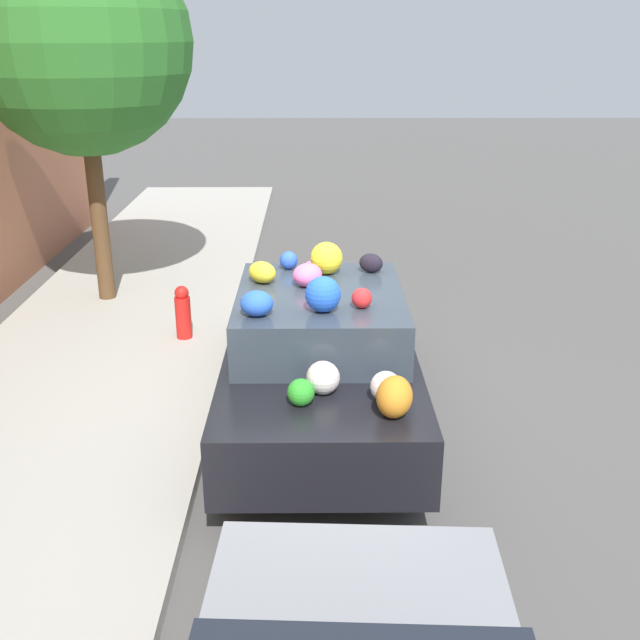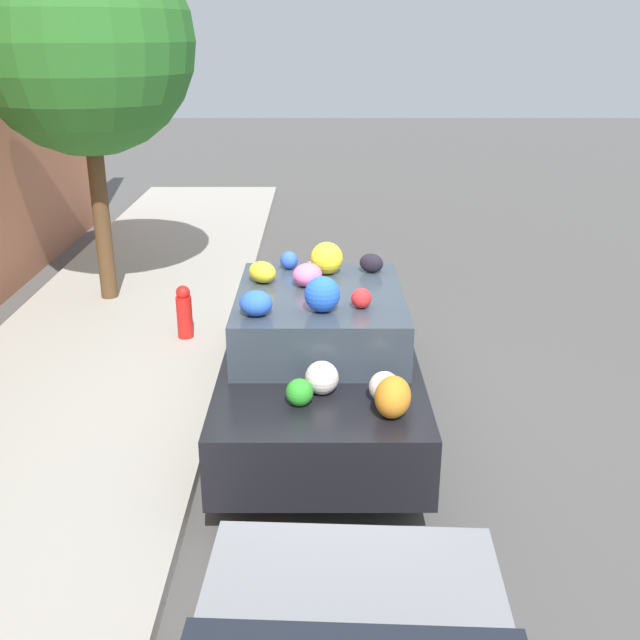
{
  "view_description": "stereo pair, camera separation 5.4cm",
  "coord_description": "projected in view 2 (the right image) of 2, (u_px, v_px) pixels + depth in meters",
  "views": [
    {
      "loc": [
        -7.09,
        0.05,
        3.84
      ],
      "look_at": [
        0.0,
        -0.01,
        1.11
      ],
      "focal_mm": 42.0,
      "sensor_mm": 36.0,
      "label": 1
    },
    {
      "loc": [
        -7.09,
        -0.01,
        3.84
      ],
      "look_at": [
        0.0,
        -0.01,
        1.11
      ],
      "focal_mm": 42.0,
      "sensor_mm": 36.0,
      "label": 2
    }
  ],
  "objects": [
    {
      "name": "ground_plane",
      "position": [
        319.0,
        417.0,
        7.99
      ],
      "size": [
        60.0,
        60.0,
        0.0
      ],
      "primitive_type": "plane",
      "color": "#565451"
    },
    {
      "name": "sidewalk_curb",
      "position": [
        66.0,
        411.0,
        7.97
      ],
      "size": [
        24.0,
        3.2,
        0.15
      ],
      "color": "#B2ADA3",
      "rests_on": "ground"
    },
    {
      "name": "street_tree",
      "position": [
        83.0,
        43.0,
        9.91
      ],
      "size": [
        2.99,
        2.99,
        5.07
      ],
      "color": "brown",
      "rests_on": "sidewalk_curb"
    },
    {
      "name": "fire_hydrant",
      "position": [
        184.0,
        312.0,
        9.58
      ],
      "size": [
        0.2,
        0.2,
        0.7
      ],
      "color": "red",
      "rests_on": "sidewalk_curb"
    },
    {
      "name": "art_car",
      "position": [
        320.0,
        351.0,
        7.67
      ],
      "size": [
        4.35,
        1.89,
        1.81
      ],
      "rotation": [
        0.0,
        0.0,
        -0.0
      ],
      "color": "black",
      "rests_on": "ground"
    }
  ]
}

